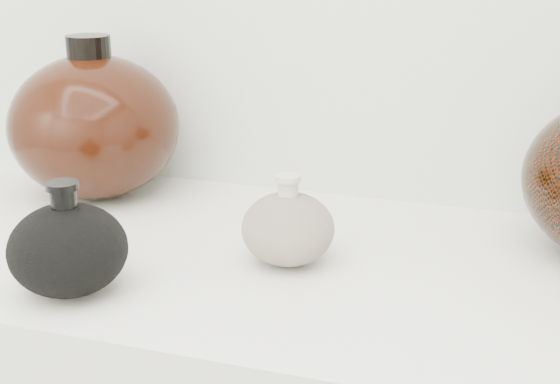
% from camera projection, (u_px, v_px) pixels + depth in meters
% --- Properties ---
extents(black_gourd_vase, '(0.16, 0.16, 0.13)m').
position_uv_depth(black_gourd_vase, '(68.00, 249.00, 0.84)').
color(black_gourd_vase, black).
rests_on(black_gourd_vase, display_counter).
extents(cream_gourd_vase, '(0.11, 0.11, 0.11)m').
position_uv_depth(cream_gourd_vase, '(288.00, 228.00, 0.91)').
color(cream_gourd_vase, beige).
rests_on(cream_gourd_vase, display_counter).
extents(left_round_pot, '(0.27, 0.27, 0.24)m').
position_uv_depth(left_round_pot, '(95.00, 126.00, 1.13)').
color(left_round_pot, black).
rests_on(left_round_pot, display_counter).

